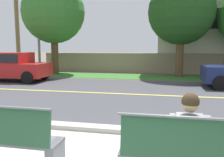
{
  "coord_description": "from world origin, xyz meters",
  "views": [
    {
      "loc": [
        0.96,
        -2.47,
        1.83
      ],
      "look_at": [
        -0.29,
        3.59,
        1.0
      ],
      "focal_mm": 37.82,
      "sensor_mm": 36.0,
      "label": 1
    }
  ],
  "objects": [
    {
      "name": "shade_tree_far_left",
      "position": [
        -5.95,
        12.4,
        4.43
      ],
      "size": [
        4.13,
        4.13,
        6.82
      ],
      "color": "brown",
      "rests_on": "ground_plane"
    },
    {
      "name": "street_asphalt",
      "position": [
        0.0,
        6.5,
        0.0
      ],
      "size": [
        52.0,
        8.0,
        0.01
      ],
      "primitive_type": "cube",
      "color": "#424247",
      "rests_on": "ground_plane"
    },
    {
      "name": "far_verge_grass",
      "position": [
        0.0,
        12.12,
        0.01
      ],
      "size": [
        48.0,
        2.8,
        0.02
      ],
      "primitive_type": "cube",
      "color": "#38702D",
      "rests_on": "ground_plane"
    },
    {
      "name": "bench_right",
      "position": [
        1.43,
        0.52,
        0.46
      ],
      "size": [
        1.95,
        0.48,
        1.01
      ],
      "color": "slate",
      "rests_on": "ground_plane"
    },
    {
      "name": "road_centre_line",
      "position": [
        0.0,
        6.5,
        0.01
      ],
      "size": [
        48.0,
        0.14,
        0.01
      ],
      "primitive_type": "cube",
      "color": "#E0CC4C",
      "rests_on": "ground_plane"
    },
    {
      "name": "seated_person_grey",
      "position": [
        1.35,
        0.7,
        0.68
      ],
      "size": [
        0.52,
        0.68,
        1.25
      ],
      "color": "#333D56",
      "rests_on": "ground_plane"
    },
    {
      "name": "streetlamp",
      "position": [
        -6.82,
        11.91,
        4.33
      ],
      "size": [
        0.24,
        2.1,
        7.62
      ],
      "color": "gray",
      "rests_on": "ground_plane"
    },
    {
      "name": "ground_plane",
      "position": [
        0.0,
        8.0,
        0.0
      ],
      "size": [
        140.0,
        140.0,
        0.0
      ],
      "primitive_type": "plane",
      "color": "#665B4C"
    },
    {
      "name": "curb_edge",
      "position": [
        0.0,
        2.35,
        0.06
      ],
      "size": [
        44.0,
        0.3,
        0.11
      ],
      "primitive_type": "cube",
      "color": "#ADA89E",
      "rests_on": "ground_plane"
    },
    {
      "name": "garden_wall",
      "position": [
        -1.06,
        14.25,
        0.7
      ],
      "size": [
        13.0,
        0.36,
        1.4
      ],
      "primitive_type": "cube",
      "color": "gray",
      "rests_on": "ground_plane"
    },
    {
      "name": "car_red_far",
      "position": [
        -7.11,
        8.9,
        0.85
      ],
      "size": [
        4.3,
        1.86,
        1.54
      ],
      "color": "red",
      "rests_on": "ground_plane"
    },
    {
      "name": "shade_tree_left",
      "position": [
        2.21,
        12.44,
        4.21
      ],
      "size": [
        3.93,
        3.93,
        6.49
      ],
      "color": "brown",
      "rests_on": "ground_plane"
    }
  ]
}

